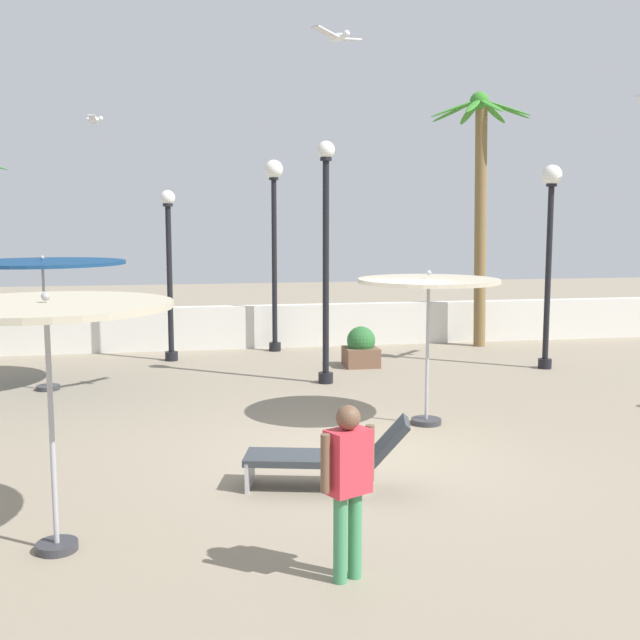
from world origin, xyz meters
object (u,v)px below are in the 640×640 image
Objects in this scene: lamp_post_0 at (274,224)px; seagull_0 at (94,119)px; lamp_post_3 at (550,237)px; palm_tree_0 at (480,189)px; guest_0 at (348,476)px; patio_umbrella_0 at (47,317)px; lounge_chair_0 at (328,456)px; patio_umbrella_2 at (428,290)px; lamp_post_2 at (326,247)px; seagull_1 at (338,36)px; patio_umbrella_1 at (43,267)px; planter at (361,348)px; lamp_post_1 at (169,265)px.

lamp_post_0 is 4.16× the size of seagull_0.
palm_tree_0 is at bearing 96.07° from lamp_post_3.
guest_0 is (-5.81, -11.58, -2.88)m from palm_tree_0.
lamp_post_0 is 11.99m from guest_0.
patio_umbrella_0 is at bearing -107.69° from lamp_post_0.
lounge_chair_0 is (-0.59, -9.49, -2.61)m from lamp_post_0.
lamp_post_2 is (-0.94, 3.20, 0.55)m from patio_umbrella_2.
lounge_chair_0 is 6.55m from seagull_1.
lamp_post_0 is (-4.95, 0.20, -0.81)m from palm_tree_0.
seagull_1 is at bearing -27.64° from patio_umbrella_1.
patio_umbrella_0 is 0.58× the size of lamp_post_3.
patio_umbrella_0 is at bearing -80.70° from patio_umbrella_1.
palm_tree_0 reaches higher than patio_umbrella_1.
patio_umbrella_0 is at bearing -156.66° from lounge_chair_0.
lamp_post_3 is 4.92× the size of planter.
seagull_0 reaches higher than lamp_post_1.
palm_tree_0 is 7.57m from lamp_post_1.
guest_0 is at bearing -125.46° from lamp_post_3.
seagull_1 reaches higher than seagull_0.
patio_umbrella_1 is at bearing 99.30° from patio_umbrella_0.
palm_tree_0 reaches higher than planter.
lamp_post_3 is at bearing 40.92° from patio_umbrella_0.
palm_tree_0 is at bearing 50.97° from seagull_1.
lamp_post_2 is (0.49, -3.78, -0.41)m from lamp_post_0.
lamp_post_3 is at bearing -31.17° from lamp_post_0.
guest_0 is at bearing -75.63° from seagull_0.
patio_umbrella_1 is at bearing -99.00° from seagull_0.
lamp_post_2 is at bearing -3.81° from patio_umbrella_1.
lamp_post_2 reaches higher than lamp_post_0.
seagull_1 reaches higher than patio_umbrella_0.
lamp_post_1 is 0.82× the size of lamp_post_2.
patio_umbrella_2 reaches higher than guest_0.
lamp_post_2 is 4.81m from lamp_post_3.
patio_umbrella_1 is 3.41m from lamp_post_1.
patio_umbrella_1 is 7.00m from patio_umbrella_2.
patio_umbrella_1 is 3.14× the size of seagull_1.
lamp_post_2 is (3.91, 6.93, 0.38)m from patio_umbrella_0.
patio_umbrella_0 is 7.36m from patio_umbrella_1.
lounge_chair_0 is at bearing -56.39° from patio_umbrella_1.
guest_0 is at bearing -65.83° from patio_umbrella_1.
seagull_0 is (-1.59, 1.28, 3.21)m from lamp_post_1.
seagull_0 is 7.89m from planter.
patio_umbrella_0 is 11.50m from lamp_post_3.
lamp_post_2 is 3.95m from seagull_1.
lamp_post_3 is (3.83, 3.80, 0.70)m from patio_umbrella_2.
seagull_1 is 1.09× the size of planter.
lamp_post_3 is 2.72× the size of guest_0.
patio_umbrella_1 is 10.21m from palm_tree_0.
lamp_post_3 is (8.68, 7.52, 0.52)m from patio_umbrella_0.
lamp_post_3 is 10.27m from seagull_0.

